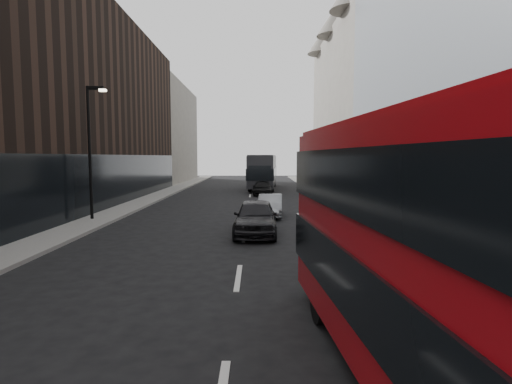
{
  "coord_description": "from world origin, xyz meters",
  "views": [
    {
      "loc": [
        0.5,
        -3.23,
        3.47
      ],
      "look_at": [
        0.51,
        7.72,
        2.5
      ],
      "focal_mm": 28.0,
      "sensor_mm": 36.0,
      "label": 1
    }
  ],
  "objects_px": {
    "car_c": "(262,188)",
    "grey_bus": "(263,171)",
    "car_a": "(256,217)",
    "car_b": "(270,205)",
    "red_bus": "(457,253)",
    "street_lamp": "(91,143)"
  },
  "relations": [
    {
      "from": "car_a",
      "to": "car_b",
      "type": "height_order",
      "value": "car_a"
    },
    {
      "from": "street_lamp",
      "to": "car_c",
      "type": "distance_m",
      "value": 17.91
    },
    {
      "from": "grey_bus",
      "to": "car_c",
      "type": "height_order",
      "value": "grey_bus"
    },
    {
      "from": "car_c",
      "to": "red_bus",
      "type": "bearing_deg",
      "value": -86.4
    },
    {
      "from": "red_bus",
      "to": "car_a",
      "type": "height_order",
      "value": "red_bus"
    },
    {
      "from": "red_bus",
      "to": "car_a",
      "type": "xyz_separation_m",
      "value": [
        -2.57,
        12.64,
        -1.46
      ]
    },
    {
      "from": "street_lamp",
      "to": "car_a",
      "type": "distance_m",
      "value": 10.02
    },
    {
      "from": "car_a",
      "to": "street_lamp",
      "type": "bearing_deg",
      "value": 159.34
    },
    {
      "from": "red_bus",
      "to": "grey_bus",
      "type": "distance_m",
      "value": 37.98
    },
    {
      "from": "street_lamp",
      "to": "car_a",
      "type": "xyz_separation_m",
      "value": [
        8.72,
        -3.6,
        -3.4
      ]
    },
    {
      "from": "red_bus",
      "to": "grey_bus",
      "type": "xyz_separation_m",
      "value": [
        -1.77,
        37.94,
        -0.3
      ]
    },
    {
      "from": "car_a",
      "to": "car_b",
      "type": "relative_size",
      "value": 1.19
    },
    {
      "from": "red_bus",
      "to": "car_b",
      "type": "relative_size",
      "value": 2.61
    },
    {
      "from": "red_bus",
      "to": "car_c",
      "type": "height_order",
      "value": "red_bus"
    },
    {
      "from": "grey_bus",
      "to": "car_b",
      "type": "bearing_deg",
      "value": -85.62
    },
    {
      "from": "grey_bus",
      "to": "car_a",
      "type": "xyz_separation_m",
      "value": [
        -0.8,
        -25.3,
        -1.16
      ]
    },
    {
      "from": "grey_bus",
      "to": "car_b",
      "type": "relative_size",
      "value": 2.94
    },
    {
      "from": "car_c",
      "to": "grey_bus",
      "type": "bearing_deg",
      "value": 88.47
    },
    {
      "from": "red_bus",
      "to": "car_a",
      "type": "bearing_deg",
      "value": 97.13
    },
    {
      "from": "car_a",
      "to": "car_b",
      "type": "distance_m",
      "value": 5.49
    },
    {
      "from": "street_lamp",
      "to": "car_a",
      "type": "bearing_deg",
      "value": -22.42
    },
    {
      "from": "car_c",
      "to": "car_a",
      "type": "bearing_deg",
      "value": -91.91
    }
  ]
}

